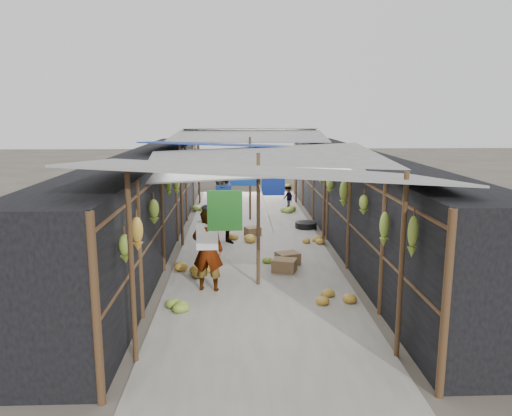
{
  "coord_description": "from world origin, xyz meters",
  "views": [
    {
      "loc": [
        -0.4,
        -6.35,
        3.36
      ],
      "look_at": [
        0.01,
        4.54,
        1.25
      ],
      "focal_mm": 35.0,
      "sensor_mm": 36.0,
      "label": 1
    }
  ],
  "objects": [
    {
      "name": "market_canopy",
      "position": [
        0.02,
        6.84,
        2.41
      ],
      "size": [
        5.62,
        15.2,
        2.77
      ],
      "color": "brown",
      "rests_on": "ground"
    },
    {
      "name": "stall_right",
      "position": [
        2.7,
        6.5,
        1.15
      ],
      "size": [
        1.4,
        15.0,
        2.3
      ],
      "primitive_type": "cube",
      "color": "black",
      "rests_on": "ground"
    },
    {
      "name": "vendor_elderly",
      "position": [
        -0.96,
        2.72,
        0.8
      ],
      "size": [
        0.64,
        0.47,
        1.6
      ],
      "primitive_type": "imported",
      "rotation": [
        0.0,
        0.0,
        2.98
      ],
      "color": "silver",
      "rests_on": "ground"
    },
    {
      "name": "shopper_blue",
      "position": [
        -0.74,
        6.14,
        0.92
      ],
      "size": [
        0.91,
        0.72,
        1.84
      ],
      "primitive_type": "imported",
      "rotation": [
        0.0,
        0.0,
        -0.03
      ],
      "color": "navy",
      "rests_on": "ground"
    },
    {
      "name": "hanging_bananas",
      "position": [
        -0.0,
        6.94,
        1.64
      ],
      "size": [
        3.96,
        13.89,
        0.87
      ],
      "color": "olive",
      "rests_on": "ground"
    },
    {
      "name": "stall_left",
      "position": [
        -2.7,
        6.5,
        1.15
      ],
      "size": [
        1.4,
        15.0,
        2.3
      ],
      "primitive_type": "cube",
      "color": "black",
      "rests_on": "ground"
    },
    {
      "name": "floor_bananas",
      "position": [
        0.06,
        4.98,
        0.16
      ],
      "size": [
        3.81,
        9.33,
        0.35
      ],
      "color": "olive",
      "rests_on": "ground"
    },
    {
      "name": "ground",
      "position": [
        0.0,
        0.0,
        0.0
      ],
      "size": [
        80.0,
        80.0,
        0.0
      ],
      "primitive_type": "plane",
      "color": "#6B6356",
      "rests_on": "ground"
    },
    {
      "name": "aisle_slab",
      "position": [
        0.0,
        6.5,
        0.01
      ],
      "size": [
        3.6,
        16.0,
        0.02
      ],
      "primitive_type": "cube",
      "color": "#9E998E",
      "rests_on": "ground"
    },
    {
      "name": "crate_mid",
      "position": [
        0.59,
        3.77,
        0.14
      ],
      "size": [
        0.58,
        0.52,
        0.29
      ],
      "primitive_type": "cube",
      "rotation": [
        0.0,
        0.0,
        -0.32
      ],
      "color": "olive",
      "rests_on": "ground"
    },
    {
      "name": "black_basin",
      "position": [
        1.6,
        7.79,
        0.09
      ],
      "size": [
        0.63,
        0.63,
        0.19
      ],
      "primitive_type": "cylinder",
      "color": "black",
      "rests_on": "ground"
    },
    {
      "name": "vendor_seated",
      "position": [
        1.4,
        11.04,
        0.4
      ],
      "size": [
        0.49,
        0.59,
        0.79
      ],
      "primitive_type": "imported",
      "rotation": [
        0.0,
        0.0,
        -1.11
      ],
      "color": "#534F48",
      "rests_on": "ground"
    },
    {
      "name": "crate_back",
      "position": [
        0.01,
        6.95,
        0.13
      ],
      "size": [
        0.49,
        0.46,
        0.25
      ],
      "primitive_type": "cube",
      "rotation": [
        0.0,
        0.0,
        0.43
      ],
      "color": "olive",
      "rests_on": "ground"
    },
    {
      "name": "crate_near",
      "position": [
        0.71,
        4.27,
        0.14
      ],
      "size": [
        0.59,
        0.53,
        0.29
      ],
      "primitive_type": "cube",
      "rotation": [
        0.0,
        0.0,
        0.36
      ],
      "color": "olive",
      "rests_on": "ground"
    }
  ]
}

